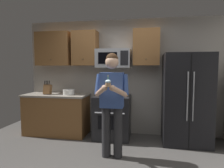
# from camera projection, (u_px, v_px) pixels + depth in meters

# --- Properties ---
(wall_back) EXTENTS (4.40, 0.10, 2.60)m
(wall_back) POSITION_uv_depth(u_px,v_px,m) (122.00, 77.00, 4.49)
(wall_back) COLOR gray
(wall_back) RESTS_ON ground
(oven_range) EXTENTS (0.76, 0.70, 0.93)m
(oven_range) POSITION_uv_depth(u_px,v_px,m) (112.00, 117.00, 4.21)
(oven_range) COLOR black
(oven_range) RESTS_ON ground
(microwave) EXTENTS (0.74, 0.41, 0.40)m
(microwave) POSITION_uv_depth(u_px,v_px,m) (113.00, 58.00, 4.22)
(microwave) COLOR #9EA0A5
(refrigerator) EXTENTS (0.90, 0.75, 1.80)m
(refrigerator) POSITION_uv_depth(u_px,v_px,m) (186.00, 99.00, 3.87)
(refrigerator) COLOR black
(refrigerator) RESTS_ON ground
(cabinet_row_upper) EXTENTS (2.78, 0.36, 0.76)m
(cabinet_row_upper) POSITION_uv_depth(u_px,v_px,m) (88.00, 48.00, 4.35)
(cabinet_row_upper) COLOR brown
(counter_left) EXTENTS (1.44, 0.66, 0.92)m
(counter_left) POSITION_uv_depth(u_px,v_px,m) (57.00, 114.00, 4.45)
(counter_left) COLOR brown
(counter_left) RESTS_ON ground
(knife_block) EXTENTS (0.16, 0.15, 0.32)m
(knife_block) POSITION_uv_depth(u_px,v_px,m) (48.00, 89.00, 4.38)
(knife_block) COLOR brown
(knife_block) RESTS_ON counter_left
(bowl_large_white) EXTENTS (0.26, 0.26, 0.12)m
(bowl_large_white) POSITION_uv_depth(u_px,v_px,m) (69.00, 92.00, 4.31)
(bowl_large_white) COLOR white
(bowl_large_white) RESTS_ON counter_left
(person) EXTENTS (0.60, 0.48, 1.76)m
(person) POSITION_uv_depth(u_px,v_px,m) (112.00, 99.00, 3.23)
(person) COLOR #262628
(person) RESTS_ON ground
(cupcake) EXTENTS (0.09, 0.09, 0.17)m
(cupcake) POSITION_uv_depth(u_px,v_px,m) (108.00, 83.00, 2.88)
(cupcake) COLOR #A87F56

